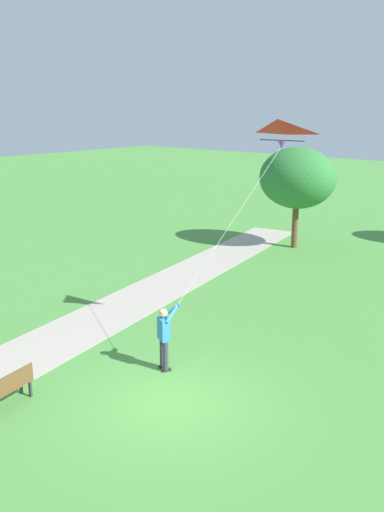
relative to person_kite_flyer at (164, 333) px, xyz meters
name	(u,v)px	position (x,y,z in m)	size (l,w,h in m)	color
ground_plane	(169,403)	(1.26, -1.21, -1.05)	(120.00, 120.00, 0.00)	#4C8E3D
walkway_path	(90,324)	(-4.02, 0.79, -1.04)	(2.40, 32.00, 0.02)	#ADA393
person_kite_flyer	(164,333)	(0.00, 0.00, 0.00)	(0.50, 0.63, 1.83)	#232328
flying_kite	(277,137)	(1.48, 2.81, 5.01)	(2.06, 2.88, 4.61)	red
park_bench_near_walkway	(5,389)	(-1.49, -3.83, -0.54)	(0.70, 1.55, 0.88)	brown
tree_treeline_left	(297,178)	(-4.02, 13.79, 2.38)	(3.77, 3.34, 4.91)	brown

